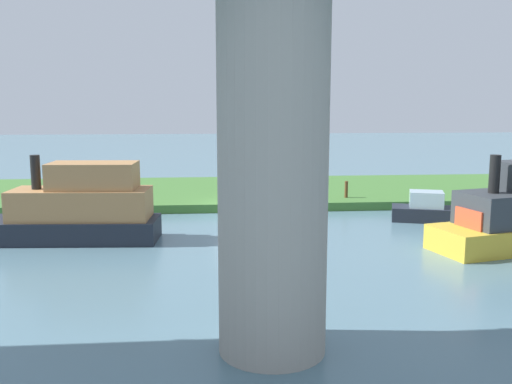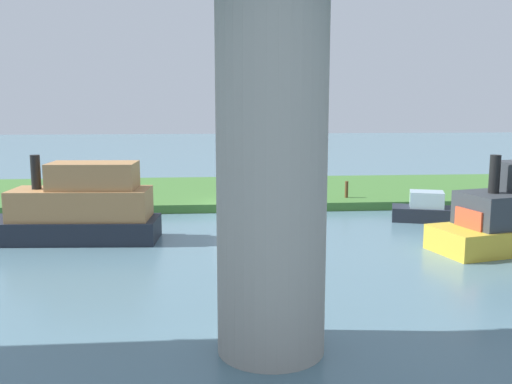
# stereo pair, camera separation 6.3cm
# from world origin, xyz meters

# --- Properties ---
(ground_plane) EXTENTS (160.00, 160.00, 0.00)m
(ground_plane) POSITION_xyz_m (0.00, 0.00, 0.00)
(ground_plane) COLOR slate
(grassy_bank) EXTENTS (80.00, 12.00, 0.50)m
(grassy_bank) POSITION_xyz_m (0.00, -6.00, 0.25)
(grassy_bank) COLOR #427533
(grassy_bank) RESTS_ON ground
(bridge_pylon) EXTENTS (2.73, 2.73, 9.41)m
(bridge_pylon) POSITION_xyz_m (-0.00, 18.35, 4.70)
(bridge_pylon) COLOR #9E998E
(bridge_pylon) RESTS_ON ground
(person_on_bank) EXTENTS (0.45, 0.45, 1.39)m
(person_on_bank) POSITION_xyz_m (-3.94, -3.20, 1.20)
(person_on_bank) COLOR #2D334C
(person_on_bank) RESTS_ON grassy_bank
(mooring_post) EXTENTS (0.20, 0.20, 1.01)m
(mooring_post) POSITION_xyz_m (-6.82, -1.75, 1.00)
(mooring_post) COLOR brown
(mooring_post) RESTS_ON grassy_bank
(motorboat_red) EXTENTS (5.09, 3.08, 1.60)m
(motorboat_red) POSITION_xyz_m (-10.46, 3.18, 0.57)
(motorboat_red) COLOR #1E232D
(motorboat_red) RESTS_ON ground
(motorboat_white) EXTENTS (7.89, 3.06, 3.96)m
(motorboat_white) POSITION_xyz_m (7.53, 5.99, 1.47)
(motorboat_white) COLOR #1E232D
(motorboat_white) RESTS_ON ground
(marker_buoy) EXTENTS (0.50, 0.50, 0.50)m
(marker_buoy) POSITION_xyz_m (-0.63, 11.59, 0.25)
(marker_buoy) COLOR orange
(marker_buoy) RESTS_ON ground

